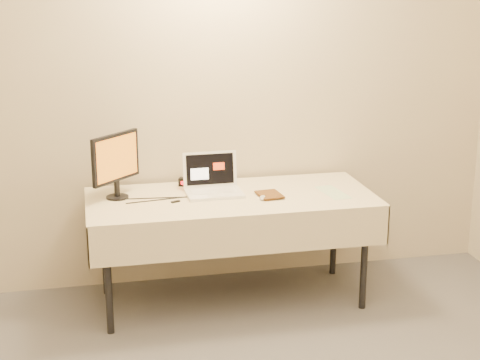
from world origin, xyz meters
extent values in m
cube|color=beige|center=(0.00, 2.50, 1.35)|extent=(4.00, 0.10, 2.70)
cylinder|color=black|center=(-0.82, 1.75, 0.34)|extent=(0.04, 0.04, 0.69)
cylinder|color=black|center=(0.82, 1.75, 0.34)|extent=(0.04, 0.04, 0.69)
cylinder|color=black|center=(-0.82, 2.34, 0.34)|extent=(0.04, 0.04, 0.69)
cylinder|color=black|center=(0.82, 2.34, 0.34)|extent=(0.04, 0.04, 0.69)
cube|color=gray|center=(0.00, 2.04, 0.71)|extent=(1.80, 0.75, 0.04)
cube|color=beige|center=(0.00, 2.04, 0.73)|extent=(1.86, 0.81, 0.01)
cube|color=beige|center=(0.00, 1.64, 0.60)|extent=(1.86, 0.01, 0.25)
cube|color=beige|center=(0.00, 2.45, 0.60)|extent=(1.86, 0.01, 0.25)
cube|color=beige|center=(-0.93, 2.04, 0.60)|extent=(0.01, 0.81, 0.25)
cube|color=beige|center=(0.93, 2.04, 0.60)|extent=(0.01, 0.81, 0.25)
cube|color=white|center=(-0.10, 2.10, 0.75)|extent=(0.37, 0.26, 0.02)
cube|color=white|center=(-0.10, 2.24, 0.87)|extent=(0.36, 0.05, 0.23)
cube|color=black|center=(-0.10, 2.24, 0.87)|extent=(0.32, 0.04, 0.20)
cylinder|color=black|center=(-0.72, 2.16, 0.74)|extent=(0.20, 0.20, 0.01)
cube|color=black|center=(-0.72, 2.16, 0.80)|extent=(0.04, 0.04, 0.10)
cube|color=black|center=(-0.72, 2.16, 1.01)|extent=(0.31, 0.31, 0.31)
cube|color=orange|center=(-0.72, 2.16, 1.01)|extent=(0.26, 0.26, 0.27)
imported|color=brown|center=(0.17, 1.98, 0.83)|extent=(0.15, 0.03, 0.19)
cube|color=black|center=(-0.23, 2.33, 0.77)|extent=(0.14, 0.10, 0.05)
cube|color=#FF0C16|center=(-0.25, 2.31, 0.77)|extent=(0.09, 0.04, 0.02)
ellipsoid|color=#B7B7B9|center=(0.18, 1.94, 0.75)|extent=(0.07, 0.10, 0.02)
cube|color=beige|center=(0.67, 1.98, 0.74)|extent=(0.16, 0.33, 0.00)
cube|color=black|center=(-0.37, 1.99, 0.74)|extent=(0.06, 0.04, 0.01)
camera|label=1|loc=(-0.91, -2.41, 2.15)|focal=55.00mm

